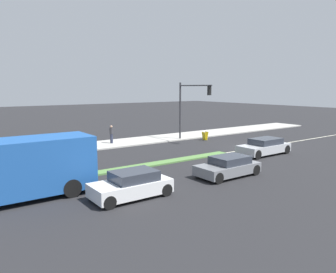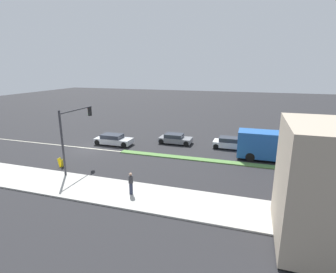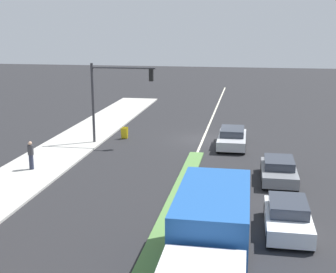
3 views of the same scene
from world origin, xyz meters
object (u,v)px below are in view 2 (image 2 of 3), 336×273
at_px(traffic_signal_main, 72,129).
at_px(delivery_truck, 273,146).
at_px(pedestrian, 131,183).
at_px(suv_grey, 175,139).
at_px(sedan_silver, 114,140).
at_px(van_white, 230,143).
at_px(warning_aframe_sign, 61,163).

relative_size(traffic_signal_main, delivery_truck, 0.75).
xyz_separation_m(traffic_signal_main, pedestrian, (2.90, 6.90, -2.91)).
relative_size(delivery_truck, suv_grey, 1.90).
xyz_separation_m(pedestrian, suv_grey, (-14.02, -0.75, -0.41)).
relative_size(sedan_silver, van_white, 1.17).
bearing_deg(sedan_silver, delivery_truck, 90.00).
height_order(pedestrian, sedan_silver, pedestrian).
bearing_deg(van_white, warning_aframe_sign, -53.36).
distance_m(traffic_signal_main, sedan_silver, 8.98).
height_order(suv_grey, van_white, van_white).
height_order(pedestrian, delivery_truck, delivery_truck).
xyz_separation_m(warning_aframe_sign, van_white, (-10.81, 14.54, 0.19)).
distance_m(traffic_signal_main, pedestrian, 8.03).
xyz_separation_m(delivery_truck, van_white, (-2.80, -4.45, -0.85)).
xyz_separation_m(traffic_signal_main, suv_grey, (-11.12, 6.15, -3.32)).
bearing_deg(pedestrian, van_white, 157.46).
bearing_deg(suv_grey, sedan_silver, -68.03).
relative_size(suv_grey, van_white, 1.03).
distance_m(traffic_signal_main, warning_aframe_sign, 3.93).
xyz_separation_m(pedestrian, warning_aframe_sign, (-3.21, -8.72, -0.57)).
height_order(suv_grey, sedan_silver, sedan_silver).
relative_size(delivery_truck, sedan_silver, 1.68).
relative_size(pedestrian, delivery_truck, 0.22).
bearing_deg(sedan_silver, pedestrian, 34.41).
distance_m(sedan_silver, van_white, 13.80).
height_order(warning_aframe_sign, van_white, van_white).
bearing_deg(sedan_silver, suv_grey, 111.97).
height_order(traffic_signal_main, pedestrian, traffic_signal_main).
distance_m(warning_aframe_sign, delivery_truck, 20.64).
relative_size(pedestrian, sedan_silver, 0.37).
xyz_separation_m(warning_aframe_sign, sedan_silver, (-8.01, 1.03, 0.20)).
height_order(delivery_truck, sedan_silver, delivery_truck).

